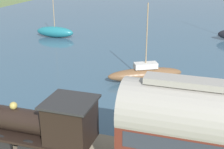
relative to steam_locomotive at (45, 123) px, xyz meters
The scene contains 4 objects.
harbor_water 43.55m from the steam_locomotive, ahead, with size 80.00×80.00×0.01m.
steam_locomotive is the anchor object (origin of this frame).
sailboat_brown 12.61m from the steam_locomotive, ahead, with size 4.10×6.07×6.27m.
sailboat_teal 26.27m from the steam_locomotive, 26.49° to the left, with size 1.54×4.91×6.78m.
Camera 1 is at (-9.55, -0.19, 9.45)m, focal length 50.00 mm.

